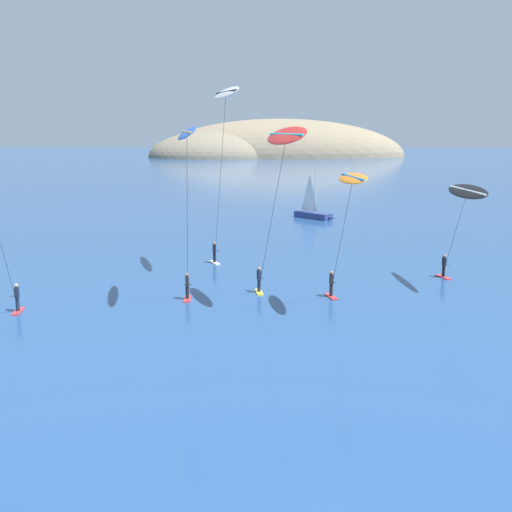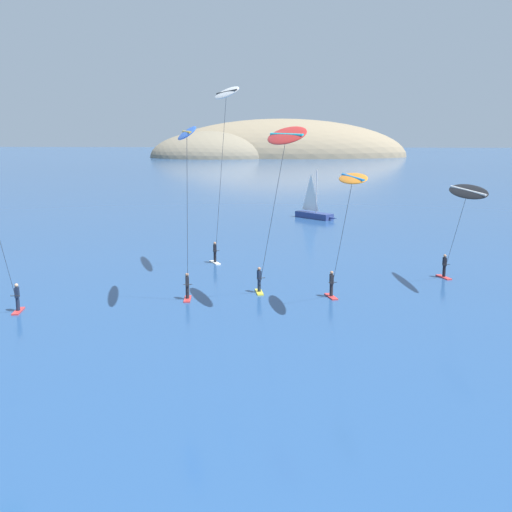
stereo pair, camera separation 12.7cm
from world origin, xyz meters
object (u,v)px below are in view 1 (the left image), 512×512
object	(u,v)px
kitesurfer_blue	(187,149)
kitesurfer_black	(465,198)
sailboat_near	(315,213)
kitesurfer_orange	(350,192)
kitesurfer_white	(225,108)
kitesurfer_red	(284,149)

from	to	relation	value
kitesurfer_blue	kitesurfer_black	bearing A→B (deg)	18.18
sailboat_near	kitesurfer_black	bearing A→B (deg)	-75.49
sailboat_near	kitesurfer_orange	world-z (taller)	kitesurfer_orange
kitesurfer_white	kitesurfer_blue	world-z (taller)	kitesurfer_white
kitesurfer_red	kitesurfer_blue	xyz separation A→B (m)	(-5.51, -0.13, -0.01)
kitesurfer_red	kitesurfer_white	distance (m)	10.20
kitesurfer_black	kitesurfer_white	distance (m)	17.40
kitesurfer_red	kitesurfer_white	xyz separation A→B (m)	(-4.17, 8.97, 2.50)
kitesurfer_red	kitesurfer_blue	world-z (taller)	kitesurfer_blue
sailboat_near	kitesurfer_black	world-z (taller)	kitesurfer_black
kitesurfer_red	kitesurfer_white	world-z (taller)	kitesurfer_white
kitesurfer_orange	kitesurfer_blue	world-z (taller)	kitesurfer_blue
kitesurfer_black	kitesurfer_red	world-z (taller)	kitesurfer_red
sailboat_near	kitesurfer_red	world-z (taller)	kitesurfer_red
kitesurfer_black	kitesurfer_white	size ratio (longest dim) A/B	0.53
kitesurfer_white	kitesurfer_black	bearing A→B (deg)	-11.96
kitesurfer_black	kitesurfer_white	xyz separation A→B (m)	(-16.02, 3.39, 5.88)
sailboat_near	kitesurfer_orange	size ratio (longest dim) A/B	0.70
kitesurfer_black	kitesurfer_red	distance (m)	13.52
kitesurfer_red	kitesurfer_white	bearing A→B (deg)	114.96
sailboat_near	kitesurfer_red	xyz separation A→B (m)	(-3.57, -37.57, 8.79)
kitesurfer_red	kitesurfer_blue	size ratio (longest dim) A/B	1.00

